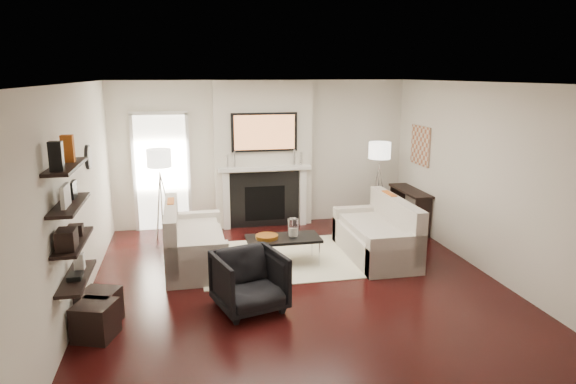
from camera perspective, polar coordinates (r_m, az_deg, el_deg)
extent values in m
plane|color=black|center=(7.17, 0.98, -10.06)|extent=(6.00, 6.00, 0.00)
plane|color=white|center=(6.60, 1.08, 12.05)|extent=(6.00, 6.00, 0.00)
plane|color=silver|center=(9.66, -2.88, 4.31)|extent=(5.50, 0.00, 5.50)
plane|color=silver|center=(4.01, 10.57, -8.62)|extent=(5.50, 0.00, 5.50)
plane|color=silver|center=(6.73, -22.48, -0.54)|extent=(0.00, 6.00, 6.00)
plane|color=silver|center=(7.82, 21.09, 1.37)|extent=(0.00, 6.00, 6.00)
cube|color=silver|center=(9.54, -2.77, 4.20)|extent=(1.80, 0.25, 2.70)
cube|color=black|center=(9.57, -2.59, -0.84)|extent=(1.30, 0.02, 1.04)
cube|color=black|center=(9.58, -2.58, -1.26)|extent=(0.75, 0.02, 0.65)
cube|color=white|center=(9.45, -6.87, -0.91)|extent=(0.12, 0.08, 1.10)
cube|color=white|center=(9.67, 1.65, -0.51)|extent=(0.12, 0.08, 1.10)
cube|color=white|center=(9.40, -2.58, 2.64)|extent=(1.70, 0.18, 0.07)
cube|color=black|center=(9.32, -2.64, 6.66)|extent=(1.20, 0.06, 0.70)
cube|color=#BF723F|center=(9.29, -2.61, 6.64)|extent=(1.10, 0.00, 0.62)
cylinder|color=silver|center=(9.30, -5.95, 3.64)|extent=(0.04, 0.04, 0.30)
cylinder|color=silver|center=(9.30, -6.74, 3.42)|extent=(0.04, 0.04, 0.24)
cylinder|color=silver|center=(9.47, 0.70, 3.87)|extent=(0.04, 0.04, 0.30)
cylinder|color=silver|center=(9.51, 1.46, 3.72)|extent=(0.04, 0.04, 0.24)
cube|color=white|center=(9.59, -13.84, 2.06)|extent=(0.90, 0.02, 2.10)
cube|color=white|center=(9.60, -16.71, 1.90)|extent=(0.06, 0.06, 2.16)
cube|color=white|center=(9.56, -10.97, 2.17)|extent=(0.06, 0.06, 2.16)
cube|color=white|center=(9.43, -14.20, 8.49)|extent=(1.02, 0.06, 0.06)
cube|color=beige|center=(8.04, -0.28, -7.40)|extent=(2.60, 2.00, 0.01)
cube|color=beige|center=(7.87, -10.22, -6.50)|extent=(0.85, 1.80, 0.42)
cube|color=beige|center=(7.77, -12.79, -4.42)|extent=(0.18, 1.80, 0.80)
cube|color=beige|center=(7.08, -10.05, -7.98)|extent=(0.85, 0.18, 0.60)
cube|color=beige|center=(8.61, -10.40, -4.16)|extent=(0.85, 0.18, 0.60)
cube|color=beige|center=(7.79, -9.93, -4.68)|extent=(0.63, 1.44, 0.10)
cube|color=#BD5817|center=(8.00, -12.83, -2.39)|extent=(0.10, 0.42, 0.42)
cube|color=black|center=(7.43, -12.90, -3.67)|extent=(0.10, 0.40, 0.40)
cube|color=beige|center=(8.20, 9.61, -5.67)|extent=(0.85, 1.80, 0.42)
cube|color=beige|center=(8.23, 11.87, -3.39)|extent=(0.18, 1.80, 0.80)
cube|color=beige|center=(7.47, 11.88, -6.93)|extent=(0.85, 0.18, 0.60)
cube|color=beige|center=(8.90, 7.76, -3.50)|extent=(0.85, 0.18, 0.60)
cube|color=beige|center=(8.10, 9.35, -3.95)|extent=(0.63, 1.44, 0.10)
cube|color=#BD5817|center=(8.44, 11.14, -1.50)|extent=(0.10, 0.42, 0.42)
cube|color=black|center=(7.91, 12.79, -2.64)|extent=(0.10, 0.40, 0.40)
cube|color=black|center=(7.71, -0.52, -5.20)|extent=(1.10, 0.55, 0.04)
cylinder|color=silver|center=(7.50, -3.97, -7.47)|extent=(0.02, 0.02, 0.38)
cylinder|color=silver|center=(7.69, 3.49, -6.95)|extent=(0.02, 0.02, 0.38)
cylinder|color=silver|center=(7.91, -4.40, -6.37)|extent=(0.02, 0.02, 0.38)
cylinder|color=silver|center=(8.09, 2.68, -5.91)|extent=(0.02, 0.02, 0.38)
cylinder|color=white|center=(7.69, 0.58, -4.00)|extent=(0.16, 0.16, 0.28)
cylinder|color=white|center=(7.71, 0.58, -4.46)|extent=(0.09, 0.09, 0.13)
cylinder|color=#9F5D1A|center=(7.66, -2.36, -5.00)|extent=(0.34, 0.34, 0.06)
imported|color=black|center=(6.30, -4.30, -9.58)|extent=(0.94, 0.90, 0.79)
cylinder|color=silver|center=(8.93, -13.85, -1.71)|extent=(0.02, 0.02, 1.20)
cylinder|color=white|center=(8.75, -14.15, 3.68)|extent=(0.40, 0.40, 0.30)
cylinder|color=silver|center=(8.92, -13.14, -1.68)|extent=(0.25, 0.02, 1.23)
cylinder|color=silver|center=(9.02, -14.17, -1.57)|extent=(0.14, 0.22, 1.23)
cylinder|color=silver|center=(8.84, -14.22, -1.88)|extent=(0.14, 0.22, 1.23)
cylinder|color=silver|center=(9.65, 9.95, -0.42)|extent=(0.02, 0.02, 1.20)
cylinder|color=white|center=(9.49, 10.15, 4.58)|extent=(0.40, 0.40, 0.30)
cylinder|color=silver|center=(9.69, 10.56, -0.39)|extent=(0.25, 0.02, 1.23)
cylinder|color=silver|center=(9.72, 9.45, -0.31)|extent=(0.14, 0.22, 1.23)
cylinder|color=silver|center=(9.55, 9.85, -0.57)|extent=(0.14, 0.22, 1.23)
cube|color=black|center=(9.59, 13.46, 0.12)|extent=(0.35, 1.20, 0.04)
cube|color=black|center=(9.20, 14.77, -2.90)|extent=(0.30, 0.04, 0.71)
cube|color=black|center=(10.16, 12.05, -1.26)|extent=(0.30, 0.04, 0.71)
cube|color=#AB7A55|center=(9.55, 14.50, 5.02)|extent=(0.03, 0.70, 0.70)
cube|color=black|center=(5.95, -22.43, -8.81)|extent=(0.25, 1.00, 0.03)
cube|color=black|center=(5.82, -22.77, -5.14)|extent=(0.25, 1.00, 0.04)
cube|color=black|center=(5.71, -23.12, -1.32)|extent=(0.25, 1.00, 0.04)
cube|color=black|center=(5.64, -23.48, 2.62)|extent=(0.25, 1.00, 0.04)
cube|color=black|center=(5.28, -24.36, 3.63)|extent=(0.12, 0.10, 0.28)
cube|color=#BD5817|center=(5.78, -23.28, 4.46)|extent=(0.12, 0.10, 0.28)
cube|color=white|center=(5.56, -23.49, -0.39)|extent=(0.04, 0.30, 0.22)
cube|color=black|center=(5.92, -22.76, 0.26)|extent=(0.04, 0.22, 0.18)
cube|color=black|center=(5.53, -23.39, -4.85)|extent=(0.18, 0.25, 0.20)
cube|color=black|center=(5.97, -22.52, -3.91)|extent=(0.15, 0.12, 0.12)
cube|color=black|center=(5.88, -22.56, -8.62)|extent=(0.14, 0.20, 0.05)
cube|color=white|center=(6.11, -22.16, -7.15)|extent=(0.10, 0.10, 0.18)
cylinder|color=black|center=(7.53, -21.33, 3.64)|extent=(0.04, 0.34, 0.34)
cylinder|color=white|center=(7.53, -21.15, 3.65)|extent=(0.01, 0.29, 0.29)
cube|color=black|center=(6.39, -20.19, -11.96)|extent=(0.51, 0.51, 0.40)
cube|color=black|center=(6.10, -20.62, -13.22)|extent=(0.51, 0.51, 0.40)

